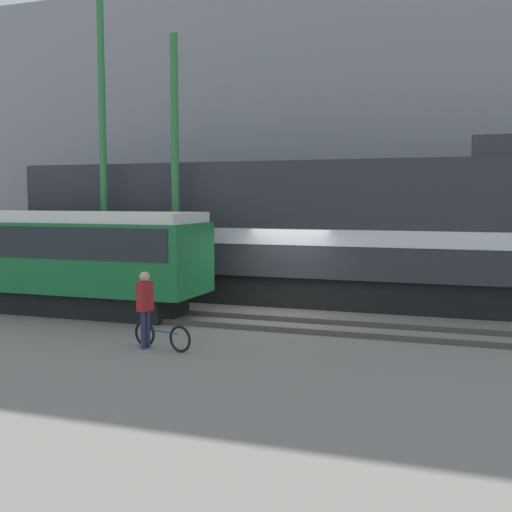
{
  "coord_description": "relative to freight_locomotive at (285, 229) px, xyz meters",
  "views": [
    {
      "loc": [
        5.65,
        -17.8,
        3.45
      ],
      "look_at": [
        -0.53,
        -0.52,
        1.8
      ],
      "focal_mm": 45.0,
      "sensor_mm": 36.0,
      "label": 1
    }
  ],
  "objects": [
    {
      "name": "ground_plane",
      "position": [
        0.63,
        -2.59,
        -2.43
      ],
      "size": [
        120.0,
        120.0,
        0.0
      ],
      "primitive_type": "plane",
      "color": "slate"
    },
    {
      "name": "track_near",
      "position": [
        0.63,
        -4.11,
        -2.36
      ],
      "size": [
        60.0,
        1.5,
        0.14
      ],
      "color": "#47423D",
      "rests_on": "ground"
    },
    {
      "name": "track_far",
      "position": [
        0.63,
        0.0,
        -2.36
      ],
      "size": [
        60.0,
        1.5,
        0.14
      ],
      "color": "#47423D",
      "rests_on": "ground"
    },
    {
      "name": "building_backdrop",
      "position": [
        0.63,
        6.98,
        3.66
      ],
      "size": [
        38.25,
        6.0,
        12.19
      ],
      "color": "gray",
      "rests_on": "ground"
    },
    {
      "name": "freight_locomotive",
      "position": [
        0.0,
        0.0,
        0.0
      ],
      "size": [
        18.01,
        3.04,
        5.21
      ],
      "color": "black",
      "rests_on": "ground"
    },
    {
      "name": "streetcar",
      "position": [
        -7.34,
        -4.11,
        -0.69
      ],
      "size": [
        12.05,
        2.54,
        3.05
      ],
      "color": "black",
      "rests_on": "ground"
    },
    {
      "name": "bicycle",
      "position": [
        -0.61,
        -7.51,
        -2.12
      ],
      "size": [
        1.65,
        0.58,
        0.67
      ],
      "color": "black",
      "rests_on": "ground"
    },
    {
      "name": "person",
      "position": [
        -1.01,
        -7.56,
        -1.34
      ],
      "size": [
        0.3,
        0.4,
        1.79
      ],
      "color": "#232D4C",
      "rests_on": "ground"
    },
    {
      "name": "utility_pole_left",
      "position": [
        -5.62,
        -2.06,
        2.52
      ],
      "size": [
        0.23,
        0.23,
        9.9
      ],
      "color": "#2D7238",
      "rests_on": "ground"
    },
    {
      "name": "utility_pole_center",
      "position": [
        -2.99,
        -2.06,
        1.84
      ],
      "size": [
        0.25,
        0.25,
        8.55
      ],
      "color": "#2D7238",
      "rests_on": "ground"
    }
  ]
}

